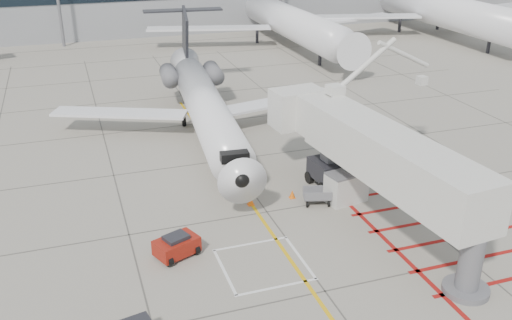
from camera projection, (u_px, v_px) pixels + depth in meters
name	position (u px, v px, depth m)	size (l,w,h in m)	color
ground_plane	(293.00, 247.00, 29.94)	(260.00, 260.00, 0.00)	gray
regional_jet	(210.00, 97.00, 40.77)	(24.10, 30.39, 7.96)	white
jet_bridge	(390.00, 167.00, 30.24)	(8.79, 18.56, 7.42)	silver
pushback_tug	(177.00, 245.00, 28.95)	(2.16, 1.35, 1.26)	maroon
baggage_cart	(317.00, 196.00, 34.13)	(1.63, 1.03, 1.03)	slate
ground_power_unit	(346.00, 187.00, 34.32)	(2.40, 1.40, 1.90)	beige
cone_nose	(251.00, 201.00, 34.11)	(0.40, 0.40, 0.56)	#FF650D
cone_side	(292.00, 194.00, 34.95)	(0.38, 0.38, 0.52)	orange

